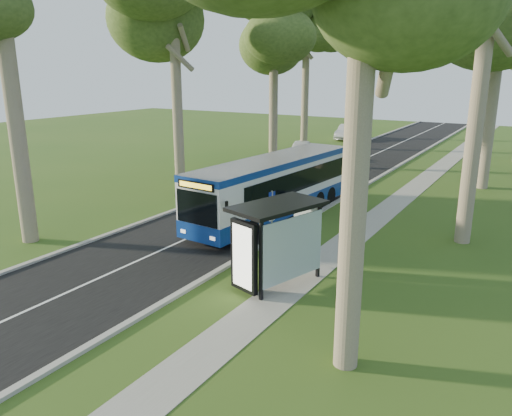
% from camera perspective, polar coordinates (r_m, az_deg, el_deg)
% --- Properties ---
extents(ground, '(120.00, 120.00, 0.00)m').
position_cam_1_polar(ground, '(21.56, -0.33, -5.02)').
color(ground, '#305219').
rests_on(ground, ground).
extents(road, '(7.00, 100.00, 0.02)m').
position_cam_1_polar(road, '(31.54, 3.64, 1.66)').
color(road, black).
rests_on(road, ground).
extents(kerb_east, '(0.25, 100.00, 0.12)m').
position_cam_1_polar(kerb_east, '(30.15, 9.56, 0.91)').
color(kerb_east, '#9E9B93').
rests_on(kerb_east, ground).
extents(kerb_west, '(0.25, 100.00, 0.12)m').
position_cam_1_polar(kerb_west, '(33.23, -1.73, 2.49)').
color(kerb_west, '#9E9B93').
rests_on(kerb_west, ground).
extents(centre_line, '(0.12, 100.00, 0.00)m').
position_cam_1_polar(centre_line, '(31.54, 3.64, 1.68)').
color(centre_line, white).
rests_on(centre_line, road).
extents(footpath, '(1.50, 100.00, 0.02)m').
position_cam_1_polar(footpath, '(29.26, 15.02, 0.03)').
color(footpath, gray).
rests_on(footpath, ground).
extents(bus, '(3.44, 12.14, 3.18)m').
position_cam_1_polar(bus, '(25.97, 2.04, 2.35)').
color(bus, silver).
rests_on(bus, ground).
extents(bus_stop_sign, '(0.14, 0.36, 2.62)m').
position_cam_1_polar(bus_stop_sign, '(21.38, 1.82, -0.61)').
color(bus_stop_sign, gray).
rests_on(bus_stop_sign, ground).
extents(bus_shelter, '(2.81, 3.88, 2.99)m').
position_cam_1_polar(bus_shelter, '(17.41, 2.13, -2.71)').
color(bus_shelter, black).
rests_on(bus_shelter, ground).
extents(litter_bin, '(0.53, 0.53, 0.92)m').
position_cam_1_polar(litter_bin, '(26.42, 10.70, -0.32)').
color(litter_bin, black).
rests_on(litter_bin, ground).
extents(car_white, '(3.54, 5.32, 1.68)m').
position_cam_1_polar(car_white, '(43.30, 5.14, 6.56)').
color(car_white, white).
rests_on(car_white, ground).
extents(car_silver, '(2.26, 5.04, 1.61)m').
position_cam_1_polar(car_silver, '(57.25, 10.36, 8.54)').
color(car_silver, '#B0B2B8').
rests_on(car_silver, ground).
extents(tree_west_b, '(5.20, 5.20, 14.39)m').
position_cam_1_polar(tree_west_b, '(32.96, -9.40, 20.75)').
color(tree_west_b, '#7A6B56').
rests_on(tree_west_b, ground).
extents(tree_west_c, '(5.20, 5.20, 16.03)m').
position_cam_1_polar(tree_west_c, '(40.49, 2.10, 21.65)').
color(tree_west_c, '#7A6B56').
rests_on(tree_west_c, ground).
extents(tree_west_d, '(5.20, 5.20, 16.32)m').
position_cam_1_polar(tree_west_d, '(50.28, 5.85, 20.64)').
color(tree_west_d, '#7A6B56').
rests_on(tree_west_d, ground).
extents(tree_west_e, '(5.20, 5.20, 16.19)m').
position_cam_1_polar(tree_west_e, '(58.58, 12.63, 19.55)').
color(tree_west_e, '#7A6B56').
rests_on(tree_west_e, ground).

